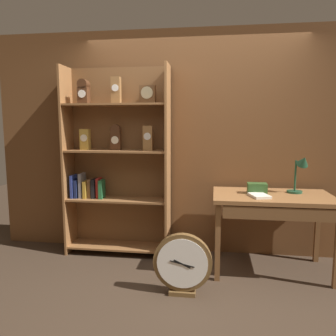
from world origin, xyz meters
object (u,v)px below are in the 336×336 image
object	(u,v)px
bookshelf	(115,162)
toolbox_small	(257,188)
workbench	(273,204)
desk_lamp	(301,170)
open_repair_manual	(259,196)
round_clock_large	(182,264)

from	to	relation	value
bookshelf	toolbox_small	bearing A→B (deg)	-8.43
workbench	desk_lamp	world-z (taller)	desk_lamp
open_repair_manual	toolbox_small	bearing A→B (deg)	74.06
bookshelf	round_clock_large	distance (m)	1.49
workbench	round_clock_large	world-z (taller)	workbench
bookshelf	toolbox_small	xyz separation A→B (m)	(1.59, -0.23, -0.23)
round_clock_large	bookshelf	bearing A→B (deg)	134.44
bookshelf	toolbox_small	distance (m)	1.62
bookshelf	desk_lamp	distance (m)	2.03
workbench	open_repair_manual	size ratio (longest dim) A/B	5.44
open_repair_manual	workbench	bearing A→B (deg)	17.15
toolbox_small	round_clock_large	distance (m)	1.13
toolbox_small	workbench	bearing A→B (deg)	-22.70
bookshelf	round_clock_large	world-z (taller)	bookshelf
open_repair_manual	round_clock_large	world-z (taller)	open_repair_manual
workbench	toolbox_small	xyz separation A→B (m)	(-0.15, 0.06, 0.15)
toolbox_small	round_clock_large	xyz separation A→B (m)	(-0.71, -0.66, -0.58)
bookshelf	toolbox_small	world-z (taller)	bookshelf
toolbox_small	open_repair_manual	xyz separation A→B (m)	(0.00, -0.16, -0.04)
bookshelf	desk_lamp	bearing A→B (deg)	-5.02
desk_lamp	round_clock_large	size ratio (longest dim) A/B	0.73
desk_lamp	open_repair_manual	size ratio (longest dim) A/B	1.89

